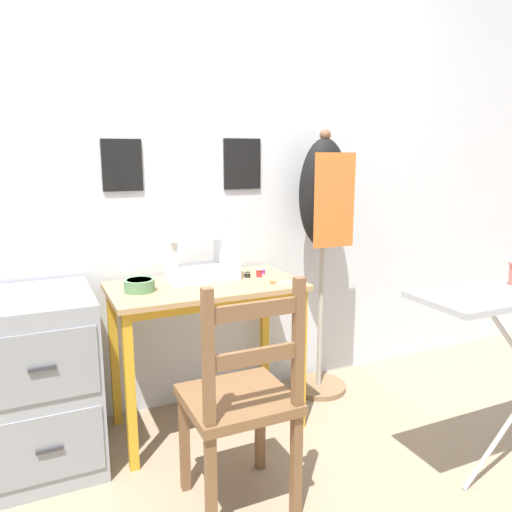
% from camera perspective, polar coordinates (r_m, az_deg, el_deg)
% --- Properties ---
extents(ground_plane, '(14.00, 14.00, 0.00)m').
position_cam_1_polar(ground_plane, '(2.51, -3.44, -21.27)').
color(ground_plane, gray).
extents(wall_back, '(10.00, 0.06, 2.55)m').
position_cam_1_polar(wall_back, '(2.65, -8.28, 9.58)').
color(wall_back, silver).
rests_on(wall_back, ground_plane).
extents(sewing_table, '(0.92, 0.50, 0.75)m').
position_cam_1_polar(sewing_table, '(2.45, -5.65, -5.86)').
color(sewing_table, tan).
rests_on(sewing_table, ground_plane).
extents(sewing_machine, '(0.36, 0.16, 0.30)m').
position_cam_1_polar(sewing_machine, '(2.47, -5.69, 0.26)').
color(sewing_machine, white).
rests_on(sewing_machine, sewing_table).
extents(fabric_bowl, '(0.14, 0.14, 0.06)m').
position_cam_1_polar(fabric_bowl, '(2.34, -13.17, -3.25)').
color(fabric_bowl, '#56895B').
rests_on(fabric_bowl, sewing_table).
extents(scissors, '(0.12, 0.07, 0.01)m').
position_cam_1_polar(scissors, '(2.43, 2.53, -3.02)').
color(scissors, silver).
rests_on(scissors, sewing_table).
extents(thread_spool_near_machine, '(0.04, 0.04, 0.03)m').
position_cam_1_polar(thread_spool_near_machine, '(2.52, -0.99, -2.19)').
color(thread_spool_near_machine, black).
rests_on(thread_spool_near_machine, sewing_table).
extents(thread_spool_mid_table, '(0.04, 0.04, 0.04)m').
position_cam_1_polar(thread_spool_mid_table, '(2.53, 0.35, -1.98)').
color(thread_spool_mid_table, red).
rests_on(thread_spool_mid_table, sewing_table).
extents(thread_spool_far_edge, '(0.03, 0.03, 0.03)m').
position_cam_1_polar(thread_spool_far_edge, '(2.59, 0.78, -1.80)').
color(thread_spool_far_edge, purple).
rests_on(thread_spool_far_edge, sewing_table).
extents(wooden_chair, '(0.40, 0.38, 0.94)m').
position_cam_1_polar(wooden_chair, '(1.96, -1.73, -16.28)').
color(wooden_chair, brown).
rests_on(wooden_chair, ground_plane).
extents(filing_cabinet, '(0.45, 0.55, 0.78)m').
position_cam_1_polar(filing_cabinet, '(2.43, -23.14, -13.03)').
color(filing_cabinet, '#93999E').
rests_on(filing_cabinet, ground_plane).
extents(dress_form, '(0.32, 0.32, 1.49)m').
position_cam_1_polar(dress_form, '(2.77, 7.72, 5.09)').
color(dress_form, '#846647').
rests_on(dress_form, ground_plane).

